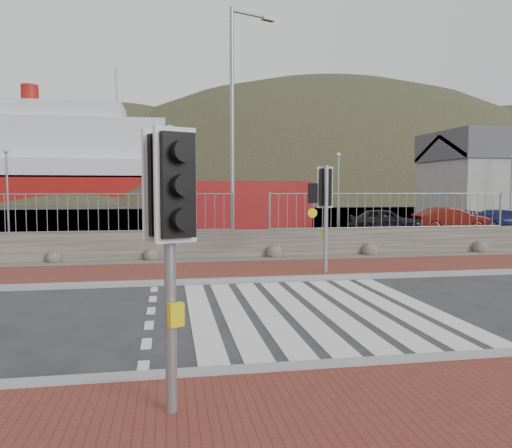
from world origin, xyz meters
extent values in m
plane|color=#28282B|center=(0.00, 0.00, 0.00)|extent=(220.00, 220.00, 0.00)
cube|color=brown|center=(0.00, -5.00, 0.04)|extent=(40.00, 4.00, 0.08)
cube|color=brown|center=(0.00, 4.50, 0.04)|extent=(40.00, 3.00, 0.08)
cube|color=gray|center=(0.00, -3.00, 0.05)|extent=(40.00, 0.25, 0.12)
cube|color=gray|center=(0.00, 3.00, 0.05)|extent=(40.00, 0.25, 0.12)
cube|color=silver|center=(-2.10, 0.00, 0.01)|extent=(0.42, 5.60, 0.01)
cube|color=silver|center=(-1.50, 0.00, 0.01)|extent=(0.42, 5.60, 0.01)
cube|color=silver|center=(-0.90, 0.00, 0.01)|extent=(0.42, 5.60, 0.01)
cube|color=silver|center=(-0.30, 0.00, 0.01)|extent=(0.42, 5.60, 0.01)
cube|color=silver|center=(0.30, 0.00, 0.01)|extent=(0.42, 5.60, 0.01)
cube|color=silver|center=(0.90, 0.00, 0.01)|extent=(0.42, 5.60, 0.01)
cube|color=silver|center=(1.50, 0.00, 0.01)|extent=(0.42, 5.60, 0.01)
cube|color=silver|center=(2.10, 0.00, 0.01)|extent=(0.42, 5.60, 0.01)
cube|color=#59544C|center=(0.00, 6.50, 0.03)|extent=(40.00, 1.50, 0.06)
cube|color=#4B463D|center=(0.00, 7.30, 0.45)|extent=(40.00, 0.60, 0.90)
cylinder|color=gray|center=(-4.80, 7.15, 2.10)|extent=(8.40, 0.04, 0.04)
cylinder|color=gray|center=(-0.60, 7.15, 1.50)|extent=(0.07, 0.07, 1.20)
cylinder|color=gray|center=(4.80, 7.15, 2.10)|extent=(8.40, 0.04, 0.04)
cylinder|color=gray|center=(0.60, 7.15, 1.50)|extent=(0.07, 0.07, 1.20)
cylinder|color=gray|center=(9.00, 7.15, 1.50)|extent=(0.07, 0.07, 1.20)
cube|color=#4C4C4F|center=(0.00, 27.90, 0.00)|extent=(120.00, 40.00, 0.50)
cube|color=#3F4C54|center=(0.00, 62.90, 0.00)|extent=(220.00, 50.00, 0.05)
cube|color=silver|center=(-18.00, 67.90, 9.00)|extent=(30.00, 12.00, 6.00)
cube|color=silver|center=(-18.00, 67.90, 13.00)|extent=(18.00, 10.00, 2.50)
cylinder|color=maroon|center=(-22.00, 67.90, 15.50)|extent=(2.40, 2.40, 3.00)
cylinder|color=gray|center=(-10.00, 67.90, 17.00)|extent=(0.30, 0.30, 6.00)
ellipsoid|color=#2A301C|center=(-15.00, 87.90, -20.00)|extent=(106.40, 68.40, 76.00)
ellipsoid|color=#2A301C|center=(30.00, 87.90, -26.00)|extent=(140.00, 90.00, 100.00)
cylinder|color=gray|center=(-2.65, -3.98, 1.44)|extent=(0.11, 0.11, 2.87)
cube|color=#DBC10C|center=(-2.65, -3.98, 1.08)|extent=(0.16, 0.13, 0.23)
cube|color=black|center=(-2.65, -3.98, 2.31)|extent=(0.48, 0.39, 1.08)
sphere|color=#0CE53F|center=(-2.65, -3.98, 2.00)|extent=(0.15, 0.15, 0.15)
cylinder|color=gray|center=(1.38, 3.62, 1.44)|extent=(0.11, 0.11, 2.87)
cube|color=#DBC10C|center=(1.38, 3.62, 1.08)|extent=(0.15, 0.09, 0.23)
cube|color=black|center=(1.38, 3.62, 2.31)|extent=(0.42, 0.27, 1.08)
sphere|color=red|center=(1.38, 3.62, 2.61)|extent=(0.15, 0.15, 0.15)
cube|color=black|center=(1.02, 3.64, 2.15)|extent=(0.24, 0.18, 0.51)
cylinder|color=gray|center=(-0.51, 8.10, 4.15)|extent=(0.15, 0.15, 8.29)
cylinder|color=gray|center=(0.17, 8.37, 8.19)|extent=(1.38, 0.63, 0.09)
cube|color=beige|center=(0.84, 8.64, 8.17)|extent=(0.52, 0.39, 0.12)
cube|color=maroon|center=(1.89, 18.93, 1.34)|extent=(6.56, 2.97, 2.69)
imported|color=black|center=(8.34, 15.30, 0.63)|extent=(3.96, 2.50, 1.26)
imported|color=#60120D|center=(11.95, 15.12, 0.64)|extent=(3.96, 1.68, 1.27)
imported|color=#161846|center=(14.96, 14.97, 0.57)|extent=(4.05, 1.87, 1.15)
camera|label=1|loc=(-2.65, -8.83, 2.28)|focal=35.00mm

